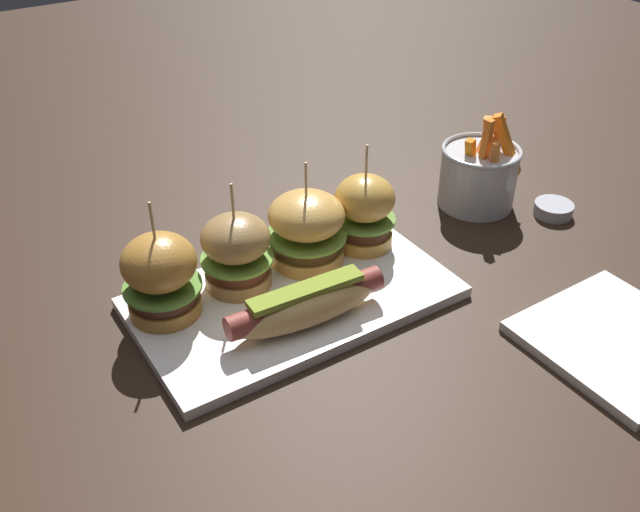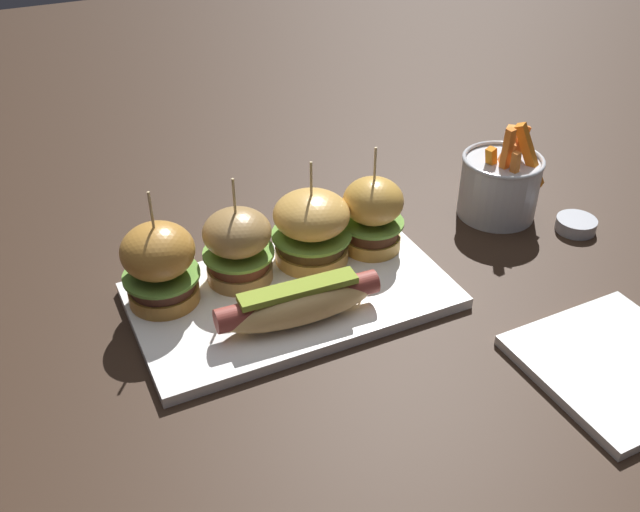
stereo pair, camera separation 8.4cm
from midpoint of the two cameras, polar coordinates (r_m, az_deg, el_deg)
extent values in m
plane|color=black|center=(0.86, 0.53, -3.68)|extent=(3.00, 3.00, 0.00)
cube|color=white|center=(0.85, 0.53, -3.31)|extent=(0.38, 0.21, 0.01)
ellipsoid|color=tan|center=(0.79, 1.29, -4.06)|extent=(0.19, 0.06, 0.04)
cylinder|color=brown|center=(0.79, 1.29, -3.74)|extent=(0.19, 0.04, 0.03)
cube|color=olive|center=(0.78, 1.31, -2.77)|extent=(0.14, 0.03, 0.01)
cylinder|color=#B17931|center=(0.84, -9.72, -3.10)|extent=(0.08, 0.08, 0.02)
cylinder|color=#522D21|center=(0.83, -9.84, -2.17)|extent=(0.08, 0.08, 0.02)
cylinder|color=#609338|center=(0.83, -9.90, -1.62)|extent=(0.09, 0.09, 0.00)
ellipsoid|color=#B17931|center=(0.81, -10.13, 0.30)|extent=(0.08, 0.08, 0.06)
cylinder|color=tan|center=(0.78, -10.48, 3.11)|extent=(0.00, 0.00, 0.06)
cylinder|color=olive|center=(0.87, -3.75, -1.35)|extent=(0.08, 0.08, 0.02)
cylinder|color=#532A1D|center=(0.86, -3.79, -0.39)|extent=(0.07, 0.07, 0.02)
cylinder|color=#6B9E3D|center=(0.85, -3.82, 0.19)|extent=(0.09, 0.09, 0.00)
ellipsoid|color=olive|center=(0.84, -3.89, 1.83)|extent=(0.08, 0.08, 0.05)
cylinder|color=tan|center=(0.81, -4.01, 4.32)|extent=(0.00, 0.00, 0.06)
cylinder|color=gold|center=(0.90, 2.00, 0.18)|extent=(0.09, 0.09, 0.02)
cylinder|color=#483319|center=(0.89, 2.02, 1.13)|extent=(0.09, 0.09, 0.02)
cylinder|color=#6B9E3D|center=(0.89, 2.04, 1.70)|extent=(0.10, 0.10, 0.00)
ellipsoid|color=gold|center=(0.87, 2.07, 3.30)|extent=(0.10, 0.10, 0.05)
cylinder|color=tan|center=(0.85, 2.13, 5.73)|extent=(0.00, 0.00, 0.06)
cylinder|color=gold|center=(0.93, 6.76, 1.15)|extent=(0.08, 0.08, 0.02)
cylinder|color=#4C2917|center=(0.92, 6.83, 2.09)|extent=(0.07, 0.07, 0.02)
cylinder|color=#6B9E3D|center=(0.91, 6.88, 2.66)|extent=(0.08, 0.08, 0.00)
ellipsoid|color=gold|center=(0.90, 7.02, 4.36)|extent=(0.08, 0.08, 0.06)
cylinder|color=tan|center=(0.88, 7.22, 6.87)|extent=(0.00, 0.00, 0.06)
cylinder|color=#B7BABF|center=(1.05, 16.53, 5.22)|extent=(0.11, 0.11, 0.08)
torus|color=#B7BABF|center=(1.03, 16.94, 7.41)|extent=(0.11, 0.11, 0.01)
cube|color=orange|center=(1.03, 16.79, 7.20)|extent=(0.03, 0.03, 0.06)
cube|color=orange|center=(1.01, 17.78, 6.32)|extent=(0.01, 0.01, 0.06)
cube|color=orange|center=(1.01, 17.13, 7.41)|extent=(0.02, 0.02, 0.09)
cube|color=orange|center=(1.05, 17.53, 7.97)|extent=(0.03, 0.02, 0.08)
cube|color=orange|center=(1.02, 16.02, 6.94)|extent=(0.03, 0.02, 0.06)
cube|color=orange|center=(1.04, 17.20, 7.43)|extent=(0.03, 0.03, 0.07)
cube|color=orange|center=(1.04, 17.83, 7.86)|extent=(0.04, 0.02, 0.08)
cube|color=orange|center=(1.03, 18.88, 7.63)|extent=(0.05, 0.04, 0.09)
cylinder|color=#A8AAB2|center=(1.06, 22.16, 2.30)|extent=(0.06, 0.06, 0.02)
cylinder|color=beige|center=(1.06, 22.22, 2.54)|extent=(0.05, 0.05, 0.00)
cube|color=white|center=(0.84, 25.65, -8.12)|extent=(0.19, 0.19, 0.01)
camera|label=1|loc=(0.04, -87.14, 1.97)|focal=39.57mm
camera|label=2|loc=(0.04, 92.86, -1.97)|focal=39.57mm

